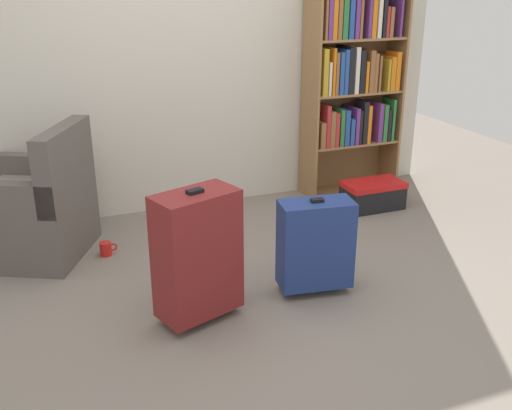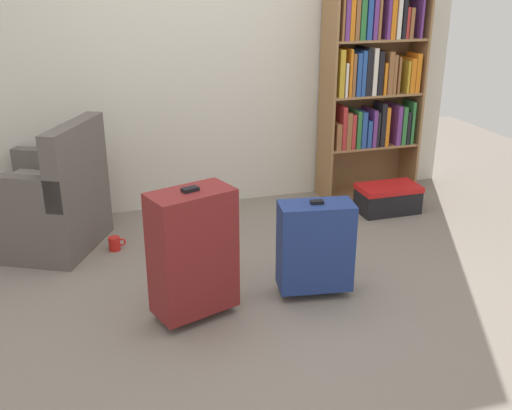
{
  "view_description": "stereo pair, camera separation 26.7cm",
  "coord_description": "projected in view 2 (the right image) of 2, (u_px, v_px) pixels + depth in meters",
  "views": [
    {
      "loc": [
        -1.15,
        -2.81,
        1.81
      ],
      "look_at": [
        0.05,
        0.2,
        0.55
      ],
      "focal_mm": 41.9,
      "sensor_mm": 36.0,
      "label": 1
    },
    {
      "loc": [
        -0.9,
        -2.9,
        1.81
      ],
      "look_at": [
        0.05,
        0.2,
        0.55
      ],
      "focal_mm": 41.9,
      "sensor_mm": 36.0,
      "label": 2
    }
  ],
  "objects": [
    {
      "name": "suitcase_dark_red",
      "position": [
        193.0,
        252.0,
        3.24
      ],
      "size": [
        0.5,
        0.37,
        0.77
      ],
      "color": "maroon",
      "rests_on": "ground"
    },
    {
      "name": "bookshelf",
      "position": [
        371.0,
        82.0,
        4.89
      ],
      "size": [
        0.82,
        0.31,
        1.74
      ],
      "color": "olive",
      "rests_on": "ground"
    },
    {
      "name": "back_wall",
      "position": [
        191.0,
        44.0,
        4.58
      ],
      "size": [
        4.49,
        0.1,
        2.6
      ],
      "primitive_type": "cube",
      "color": "beige",
      "rests_on": "ground"
    },
    {
      "name": "suitcase_navy_blue",
      "position": [
        315.0,
        246.0,
        3.5
      ],
      "size": [
        0.46,
        0.27,
        0.6
      ],
      "color": "navy",
      "rests_on": "ground"
    },
    {
      "name": "storage_box",
      "position": [
        388.0,
        198.0,
        4.81
      ],
      "size": [
        0.49,
        0.28,
        0.23
      ],
      "color": "black",
      "rests_on": "ground"
    },
    {
      "name": "ground_plane",
      "position": [
        258.0,
        305.0,
        3.48
      ],
      "size": [
        7.86,
        7.86,
        0.0
      ],
      "primitive_type": "plane",
      "color": "slate"
    },
    {
      "name": "mug",
      "position": [
        115.0,
        244.0,
        4.16
      ],
      "size": [
        0.12,
        0.08,
        0.1
      ],
      "color": "red",
      "rests_on": "ground"
    },
    {
      "name": "armchair",
      "position": [
        48.0,
        204.0,
        4.13
      ],
      "size": [
        0.94,
        0.94,
        0.9
      ],
      "color": "#59514C",
      "rests_on": "ground"
    }
  ]
}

